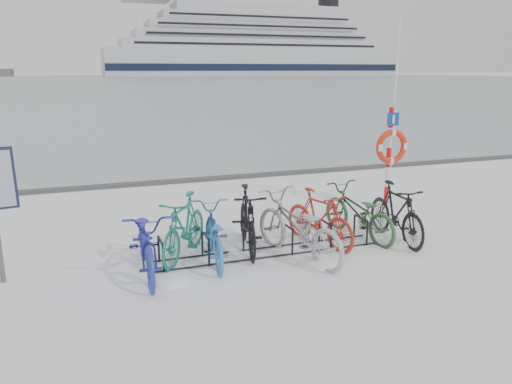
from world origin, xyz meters
TOP-DOWN VIEW (x-y plane):
  - ground at (0.00, 0.00)m, footprint 900.00×900.00m
  - ice_sheet at (0.00, 155.00)m, footprint 400.00×298.00m
  - quay_edge at (0.00, 5.90)m, footprint 400.00×0.25m
  - bike_rack at (0.00, 0.00)m, footprint 4.00×0.48m
  - lifebuoy_station at (3.67, 1.91)m, footprint 0.78×0.22m
  - cruise_ferry at (81.75, 233.43)m, footprint 145.52×27.43m
  - bike_0 at (-2.03, -0.15)m, footprint 0.80×2.09m
  - bike_1 at (-1.35, 0.32)m, footprint 1.41×1.79m
  - bike_2 at (-0.94, 0.02)m, footprint 0.87×1.87m
  - bike_3 at (-0.25, 0.32)m, footprint 0.88×1.93m
  - bike_4 at (0.39, -0.34)m, footprint 1.29×2.26m
  - bike_5 at (1.03, 0.14)m, footprint 0.94×1.76m
  - bike_6 at (1.88, 0.26)m, footprint 0.99×2.00m
  - bike_7 at (2.46, -0.11)m, footprint 0.62×1.83m
  - snow_drifts at (0.42, -0.39)m, footprint 4.67×1.68m

SIDE VIEW (x-z plane):
  - ground at x=0.00m, z-range 0.00..0.00m
  - snow_drifts at x=0.42m, z-range -0.11..0.11m
  - ice_sheet at x=0.00m, z-range 0.00..0.02m
  - quay_edge at x=0.00m, z-range 0.00..0.10m
  - bike_rack at x=0.00m, z-range -0.05..0.41m
  - bike_2 at x=-0.94m, z-range 0.00..0.94m
  - bike_6 at x=1.88m, z-range 0.00..1.01m
  - bike_5 at x=1.03m, z-range 0.00..1.02m
  - bike_0 at x=-2.03m, z-range 0.00..1.08m
  - bike_1 at x=-1.35m, z-range 0.00..1.08m
  - bike_7 at x=2.46m, z-range 0.00..1.08m
  - bike_3 at x=-0.25m, z-range 0.00..1.12m
  - bike_4 at x=0.39m, z-range 0.00..1.12m
  - lifebuoy_station at x=3.67m, z-range -0.67..3.39m
  - cruise_ferry at x=81.75m, z-range -10.88..36.93m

